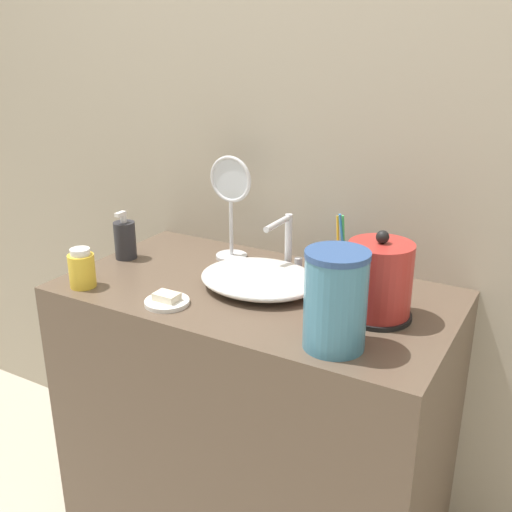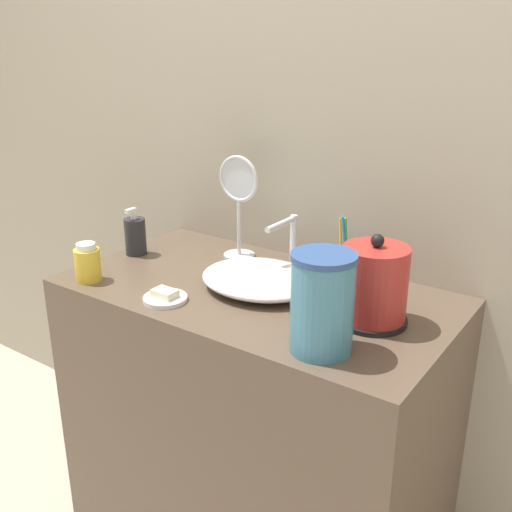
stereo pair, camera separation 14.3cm
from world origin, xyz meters
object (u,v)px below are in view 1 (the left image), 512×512
Objects in this scene: electric_kettle at (379,283)px; toothbrush_cup at (338,265)px; lotion_bottle at (125,240)px; water_pitcher at (335,300)px; shampoo_bottle at (82,269)px; vanity_mirror at (231,200)px; faucet at (287,240)px.

electric_kettle is 0.26m from toothbrush_cup.
lotion_bottle is 0.83m from water_pitcher.
shampoo_bottle is at bearing -78.13° from lotion_bottle.
vanity_mirror reaches higher than shampoo_bottle.
water_pitcher is at bearing -14.65° from lotion_bottle.
water_pitcher is at bearing -68.97° from toothbrush_cup.
vanity_mirror is at bearing 161.53° from electric_kettle.
shampoo_bottle is (-0.45, -0.39, -0.05)m from faucet.
vanity_mirror reaches higher than electric_kettle.
electric_kettle reaches higher than lotion_bottle.
water_pitcher is at bearing -100.18° from electric_kettle.
toothbrush_cup is 0.68m from lotion_bottle.
vanity_mirror is (-0.20, 0.02, 0.09)m from faucet.
vanity_mirror is (-0.55, 0.18, 0.10)m from electric_kettle.
faucet is at bearing -175.65° from toothbrush_cup.
vanity_mirror is at bearing 30.15° from lotion_bottle.
water_pitcher is at bearing -36.59° from vanity_mirror.
water_pitcher is (0.75, 0.03, 0.06)m from shampoo_bottle.
faucet is 0.75× the size of electric_kettle.
electric_kettle is 0.58m from vanity_mirror.
lotion_bottle reaches higher than shampoo_bottle.
lotion_bottle is at bearing -162.73° from faucet.
electric_kettle reaches higher than toothbrush_cup.
water_pitcher is (0.51, -0.38, -0.07)m from vanity_mirror.
vanity_mirror is (0.24, 0.41, 0.14)m from shampoo_bottle.
shampoo_bottle is at bearing -177.83° from water_pitcher.
toothbrush_cup is 1.80× the size of shampoo_bottle.
electric_kettle is at bearing -0.89° from lotion_bottle.
electric_kettle is at bearing 79.82° from water_pitcher.
shampoo_bottle is at bearing -120.65° from vanity_mirror.
shampoo_bottle is at bearing -164.04° from electric_kettle.
electric_kettle is 0.99× the size of water_pitcher.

